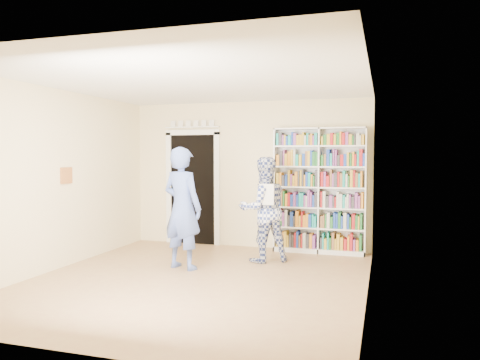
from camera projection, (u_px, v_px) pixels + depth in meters
The scene contains 11 objects.
floor at pixel (197, 280), 6.38m from camera, with size 5.00×5.00×0.00m, color #9C6C4B.
ceiling at pixel (196, 81), 6.24m from camera, with size 5.00×5.00×0.00m, color white.
wall_back at pixel (248, 175), 8.70m from camera, with size 4.50×4.50×0.00m, color beige.
wall_left at pixel (57, 179), 6.98m from camera, with size 5.00×5.00×0.00m, color beige.
wall_right at pixel (369, 185), 5.65m from camera, with size 5.00×5.00×0.00m, color beige.
bookshelf at pixel (319, 190), 8.16m from camera, with size 1.59×0.30×2.19m.
doorway at pixel (193, 183), 9.01m from camera, with size 1.10×0.08×2.43m.
wall_art at pixel (66, 175), 7.16m from camera, with size 0.03×0.25×0.25m, color brown.
man_blue at pixel (182, 208), 7.02m from camera, with size 0.67×0.44×1.83m, color #4E65AF.
man_plaid at pixel (264, 209), 7.49m from camera, with size 0.82×0.64×1.68m, color navy.
paper_sheet at pixel (267, 194), 7.22m from camera, with size 0.23×0.01×0.33m, color white.
Camera 1 is at (2.43, -5.85, 1.71)m, focal length 35.00 mm.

